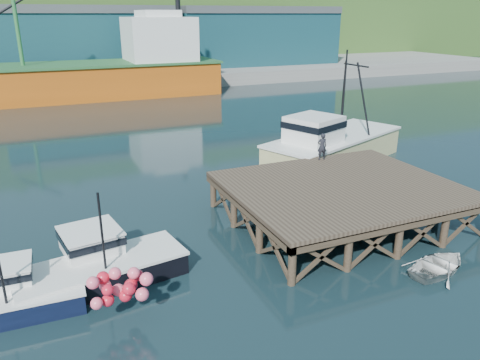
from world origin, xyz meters
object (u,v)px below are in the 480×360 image
boat_navy (9,297)px  dockworker (322,147)px  dinghy (439,265)px  trawler (331,141)px  boat_black (99,263)px

boat_navy → dockworker: bearing=21.3°
boat_navy → dinghy: size_ratio=1.67×
boat_navy → trawler: size_ratio=0.41×
dinghy → dockworker: bearing=-16.1°
boat_black → dinghy: size_ratio=2.23×
boat_navy → dockworker: size_ratio=3.25×
boat_navy → dinghy: boat_navy is taller
boat_black → trawler: 21.34m
trawler → dockworker: bearing=-152.2°
boat_black → dockworker: 15.79m
dinghy → trawler: bearing=-29.2°
dockworker → boat_navy: bearing=28.8°
trawler → dinghy: 16.41m
boat_black → trawler: bearing=19.7°
dinghy → dockworker: dockworker is taller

